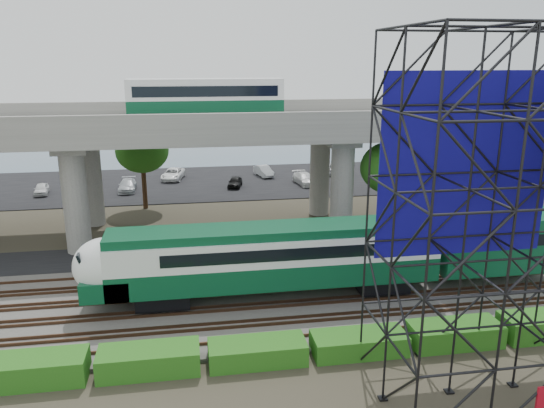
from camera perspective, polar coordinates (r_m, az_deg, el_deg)
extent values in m
plane|color=#474233|center=(29.89, -4.67, -12.39)|extent=(140.00, 140.00, 0.00)
cube|color=slate|center=(31.62, -4.98, -10.56)|extent=(90.00, 12.00, 0.20)
cube|color=black|center=(39.45, -5.95, -5.28)|extent=(90.00, 5.00, 0.08)
cube|color=black|center=(61.99, -7.29, 2.33)|extent=(90.00, 18.00, 0.08)
cube|color=#445D70|center=(83.58, -7.89, 5.66)|extent=(140.00, 40.00, 0.03)
cube|color=#472D1E|center=(27.37, -4.19, -14.50)|extent=(90.00, 0.08, 0.16)
cube|color=#472D1E|center=(28.63, -4.46, -13.08)|extent=(90.00, 0.08, 0.16)
cube|color=#472D1E|center=(29.12, -4.56, -12.56)|extent=(90.00, 0.08, 0.16)
cube|color=#472D1E|center=(30.40, -4.79, -11.30)|extent=(90.00, 0.08, 0.16)
cube|color=#472D1E|center=(30.90, -4.88, -10.84)|extent=(90.00, 0.08, 0.16)
cube|color=#472D1E|center=(32.20, -5.09, -9.71)|extent=(90.00, 0.08, 0.16)
cube|color=#472D1E|center=(32.70, -5.16, -9.30)|extent=(90.00, 0.08, 0.16)
cube|color=#472D1E|center=(34.01, -5.35, -8.30)|extent=(90.00, 0.08, 0.16)
cube|color=#472D1E|center=(34.53, -5.41, -7.93)|extent=(90.00, 0.08, 0.16)
cube|color=#472D1E|center=(35.85, -5.58, -7.03)|extent=(90.00, 0.08, 0.16)
cube|color=black|center=(31.31, -11.62, -9.68)|extent=(3.00, 2.20, 0.90)
cube|color=black|center=(33.26, 11.59, -8.14)|extent=(3.00, 2.20, 0.90)
cube|color=#0A4628|center=(31.18, 0.37, -7.14)|extent=(19.00, 3.00, 1.40)
cube|color=white|center=(30.65, 0.38, -4.64)|extent=(19.00, 3.00, 1.50)
cube|color=#0A4628|center=(30.32, 0.38, -2.86)|extent=(19.00, 2.60, 0.50)
cube|color=black|center=(30.81, 2.22, -4.44)|extent=(15.00, 3.06, 0.70)
ellipsoid|color=white|center=(30.81, -17.43, -6.36)|extent=(3.60, 3.00, 3.20)
cube|color=#0A4628|center=(31.21, -17.28, -8.15)|extent=(2.60, 3.00, 1.10)
cube|color=black|center=(30.83, -19.54, -5.55)|extent=(0.48, 2.00, 1.09)
cube|color=#0A4628|center=(35.79, 23.11, -3.70)|extent=(8.00, 3.00, 3.40)
cube|color=#9E9B93|center=(42.76, -6.72, 8.15)|extent=(80.00, 12.00, 1.20)
cube|color=#9E9B93|center=(36.93, -6.34, 8.83)|extent=(80.00, 0.50, 1.10)
cube|color=#9E9B93|center=(48.36, -7.11, 10.33)|extent=(80.00, 0.50, 1.10)
cylinder|color=#9E9B93|center=(40.94, -20.39, 0.40)|extent=(1.80, 1.80, 8.00)
cylinder|color=#9E9B93|center=(47.64, -18.87, 2.54)|extent=(1.80, 1.80, 8.00)
cube|color=#9E9B93|center=(43.60, -20.01, 6.28)|extent=(2.40, 9.00, 0.60)
cylinder|color=#9E9B93|center=(41.86, 7.52, 1.56)|extent=(1.80, 1.80, 8.00)
cylinder|color=#9E9B93|center=(48.43, 5.16, 3.52)|extent=(1.80, 1.80, 8.00)
cube|color=#9E9B93|center=(44.47, 6.39, 7.26)|extent=(2.40, 9.00, 0.60)
cylinder|color=#9E9B93|center=(55.67, 23.46, 3.85)|extent=(1.80, 1.80, 8.00)
cube|color=#9E9B93|center=(52.25, 25.93, 7.03)|extent=(2.40, 9.00, 0.60)
cube|color=black|center=(42.65, -7.07, 9.41)|extent=(12.00, 2.50, 0.70)
cube|color=#0A4628|center=(42.57, -7.10, 10.48)|extent=(12.00, 2.50, 0.90)
cube|color=white|center=(42.50, -7.15, 11.95)|extent=(12.00, 2.50, 1.30)
cube|color=black|center=(42.49, -7.15, 12.02)|extent=(11.00, 2.56, 0.80)
cube|color=white|center=(42.46, -7.19, 13.03)|extent=(12.00, 2.40, 0.30)
cube|color=#100B7C|center=(25.12, 20.14, 3.88)|extent=(8.10, 0.08, 8.25)
cube|color=black|center=(26.08, 21.56, -17.92)|extent=(9.36, 6.36, 0.08)
cube|color=#206216|center=(26.74, -24.25, -15.95)|extent=(4.60, 1.80, 1.20)
cube|color=#206216|center=(25.88, -13.08, -16.05)|extent=(4.60, 1.80, 1.15)
cube|color=#206216|center=(25.99, -1.59, -15.62)|extent=(4.60, 1.80, 1.03)
cube|color=#206216|center=(27.02, 9.33, -14.56)|extent=(4.60, 1.80, 1.01)
cube|color=#206216|center=(28.85, 19.05, -13.07)|extent=(4.60, 1.80, 1.12)
cylinder|color=#382314|center=(43.56, 12.49, -0.31)|extent=(0.44, 0.44, 4.80)
ellipsoid|color=#206216|center=(42.83, 12.74, 3.82)|extent=(4.94, 4.94, 4.18)
cylinder|color=#382314|center=(51.85, -13.58, 2.12)|extent=(0.44, 0.44, 4.80)
ellipsoid|color=#206216|center=(51.23, -13.81, 5.61)|extent=(4.94, 4.94, 4.18)
imported|color=white|center=(60.84, -23.55, 1.49)|extent=(1.72, 3.43, 1.12)
imported|color=#B5BABE|center=(64.83, -19.39, 2.69)|extent=(1.85, 3.56, 1.12)
imported|color=#B8BCC1|center=(59.24, -15.29, 1.94)|extent=(1.77, 4.28, 1.24)
imported|color=white|center=(63.79, -10.59, 3.19)|extent=(3.06, 5.02, 1.30)
imported|color=black|center=(59.13, -4.00, 2.39)|extent=(2.13, 3.61, 1.15)
imported|color=#AAAEB2|center=(64.43, -0.89, 3.56)|extent=(2.20, 4.07, 1.27)
imported|color=silver|center=(60.34, 3.55, 2.73)|extent=(2.40, 4.66, 1.29)
imported|color=#A1A2A8|center=(66.28, 6.74, 3.79)|extent=(2.87, 4.85, 1.27)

